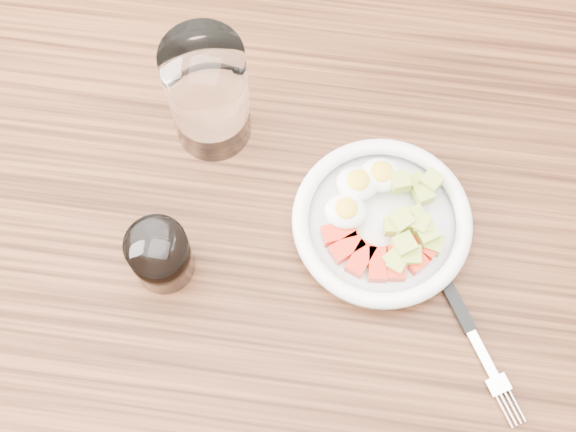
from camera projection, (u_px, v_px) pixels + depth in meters
name	position (u px, v px, depth m)	size (l,w,h in m)	color
ground	(292.00, 354.00, 1.69)	(4.00, 4.00, 0.00)	brown
dining_table	(294.00, 258.00, 1.07)	(1.50, 0.90, 0.77)	brown
bowl	(382.00, 221.00, 0.96)	(0.22, 0.22, 0.05)	white
fork	(461.00, 314.00, 0.93)	(0.13, 0.20, 0.01)	black
water_glass	(208.00, 95.00, 0.94)	(0.10, 0.10, 0.17)	white
coffee_glass	(160.00, 256.00, 0.92)	(0.07, 0.07, 0.08)	white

